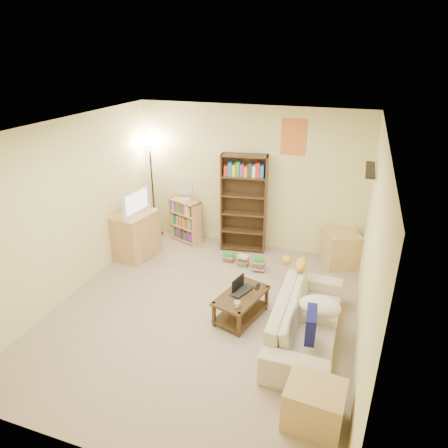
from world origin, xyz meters
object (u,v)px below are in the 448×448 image
Objects in this scene: desk_fan at (186,189)px; end_cabinet at (314,405)px; side_table at (341,249)px; short_bookshelf at (186,221)px; tall_bookshelf at (244,201)px; sofa at (306,320)px; television at (133,202)px; laptop at (245,292)px; floor_lamp at (151,163)px; mug at (237,305)px; tv_stand at (136,235)px; tabby_cat at (299,264)px; coffee_table at (241,303)px.

desk_fan is 0.78× the size of end_cabinet.
short_bookshelf is at bearing 179.47° from side_table.
end_cabinet is (1.67, -3.30, -0.69)m from tall_bookshelf.
television is (-3.10, 1.26, 0.72)m from sofa.
laptop is at bearing 127.53° from end_cabinet.
sofa is 4.01m from floor_lamp.
tv_stand reaches higher than mug.
tall_bookshelf reaches higher than television.
side_table reaches higher than sofa.
tabby_cat is 0.25× the size of tall_bookshelf.
tabby_cat is 2.93m from television.
side_table is at bearing -9.00° from tall_bookshelf.
tall_bookshelf is 3.20× the size of end_cabinet.
tall_bookshelf is 2.15× the size of short_bookshelf.
short_bookshelf is at bearing 136.61° from desk_fan.
coffee_table is at bearing 159.16° from laptop.
mug is 2.80m from desk_fan.
coffee_table is at bearing 80.66° from sofa.
desk_fan is (-2.48, 2.04, 0.76)m from sofa.
sofa is at bearing -63.75° from tall_bookshelf.
side_table is at bearing -1.32° from floor_lamp.
mug is 0.17× the size of end_cabinet.
coffee_table is 1.14× the size of tv_stand.
end_cabinet is at bearing -28.80° from short_bookshelf.
floor_lamp is at bearing 105.67° from tv_stand.
mug is 1.55m from end_cabinet.
tabby_cat is 2.92m from tv_stand.
mug is 0.12× the size of tv_stand.
tabby_cat reaches higher than side_table.
tv_stand is (-2.86, 0.53, -0.24)m from tabby_cat.
sofa is at bearing -33.72° from floor_lamp.
tv_stand is 0.44× the size of floor_lamp.
television reaches higher than short_bookshelf.
side_table is at bearing 22.37° from tv_stand.
tv_stand is at bearing 148.11° from mug.
mug reaches higher than laptop.
laptop is 2.16m from side_table.
short_bookshelf is at bearing 149.53° from tabby_cat.
desk_fan is at bearing -7.68° from floor_lamp.
tabby_cat is 0.80× the size of end_cabinet.
tv_stand reaches higher than side_table.
short_bookshelf reaches higher than sofa.
laptop is at bearing -120.90° from side_table.
mug is at bearing -31.80° from short_bookshelf.
desk_fan reaches higher than television.
laptop is at bearing -48.17° from desk_fan.
short_bookshelf is (-2.53, 2.08, 0.12)m from sofa.
floor_lamp is 4.96m from end_cabinet.
television is at bearing 85.41° from laptop.
short_bookshelf is 4.32m from end_cabinet.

